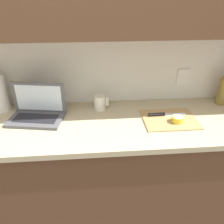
{
  "coord_description": "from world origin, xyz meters",
  "views": [
    {
      "loc": [
        0.08,
        -1.32,
        1.69
      ],
      "look_at": [
        0.19,
        -0.01,
        0.99
      ],
      "focal_mm": 38.0,
      "sensor_mm": 36.0,
      "label": 1
    }
  ],
  "objects_px": {
    "knife": "(161,114)",
    "bottle_green_soda": "(224,88)",
    "lemon_half_cut": "(178,119)",
    "measuring_cup": "(100,103)",
    "cutting_board": "(170,119)",
    "laptop": "(37,111)"
  },
  "relations": [
    {
      "from": "knife",
      "to": "bottle_green_soda",
      "type": "height_order",
      "value": "bottle_green_soda"
    },
    {
      "from": "cutting_board",
      "to": "lemon_half_cut",
      "type": "relative_size",
      "value": 4.72
    },
    {
      "from": "knife",
      "to": "bottle_green_soda",
      "type": "distance_m",
      "value": 0.53
    },
    {
      "from": "laptop",
      "to": "bottle_green_soda",
      "type": "relative_size",
      "value": 1.41
    },
    {
      "from": "lemon_half_cut",
      "to": "bottle_green_soda",
      "type": "distance_m",
      "value": 0.49
    },
    {
      "from": "cutting_board",
      "to": "knife",
      "type": "bearing_deg",
      "value": 134.32
    },
    {
      "from": "laptop",
      "to": "lemon_half_cut",
      "type": "relative_size",
      "value": 5.14
    },
    {
      "from": "lemon_half_cut",
      "to": "measuring_cup",
      "type": "relative_size",
      "value": 0.7
    },
    {
      "from": "lemon_half_cut",
      "to": "measuring_cup",
      "type": "xyz_separation_m",
      "value": [
        -0.49,
        0.23,
        0.03
      ]
    },
    {
      "from": "knife",
      "to": "lemon_half_cut",
      "type": "bearing_deg",
      "value": -49.07
    },
    {
      "from": "laptop",
      "to": "knife",
      "type": "distance_m",
      "value": 0.82
    },
    {
      "from": "knife",
      "to": "laptop",
      "type": "bearing_deg",
      "value": 174.49
    },
    {
      "from": "cutting_board",
      "to": "knife",
      "type": "relative_size",
      "value": 1.35
    },
    {
      "from": "laptop",
      "to": "cutting_board",
      "type": "relative_size",
      "value": 1.09
    },
    {
      "from": "laptop",
      "to": "cutting_board",
      "type": "height_order",
      "value": "laptop"
    },
    {
      "from": "cutting_board",
      "to": "bottle_green_soda",
      "type": "height_order",
      "value": "bottle_green_soda"
    },
    {
      "from": "cutting_board",
      "to": "knife",
      "type": "distance_m",
      "value": 0.07
    },
    {
      "from": "knife",
      "to": "lemon_half_cut",
      "type": "xyz_separation_m",
      "value": [
        0.08,
        -0.09,
        0.01
      ]
    },
    {
      "from": "lemon_half_cut",
      "to": "bottle_green_soda",
      "type": "height_order",
      "value": "bottle_green_soda"
    },
    {
      "from": "cutting_board",
      "to": "lemon_half_cut",
      "type": "bearing_deg",
      "value": -48.79
    },
    {
      "from": "knife",
      "to": "measuring_cup",
      "type": "height_order",
      "value": "measuring_cup"
    },
    {
      "from": "laptop",
      "to": "bottle_green_soda",
      "type": "bearing_deg",
      "value": 14.55
    }
  ]
}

